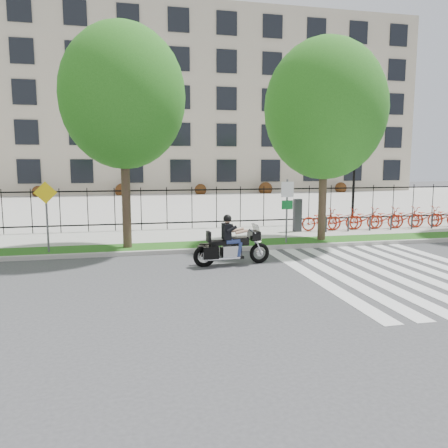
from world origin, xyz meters
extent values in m
plane|color=#3C3C3E|center=(0.00, 0.00, 0.00)|extent=(120.00, 120.00, 0.00)
cube|color=#A19F98|center=(0.00, 4.10, 0.07)|extent=(60.00, 0.20, 0.15)
cube|color=#195114|center=(0.00, 4.95, 0.07)|extent=(60.00, 1.50, 0.15)
cube|color=#A8A79D|center=(0.00, 7.45, 0.07)|extent=(60.00, 3.50, 0.15)
cube|color=#A8A79D|center=(0.00, 25.00, 0.05)|extent=(80.00, 34.00, 0.10)
cube|color=#B0A28E|center=(0.00, 45.00, 10.00)|extent=(60.00, 20.00, 20.00)
cylinder|color=black|center=(10.00, 12.00, 2.00)|extent=(0.14, 0.14, 4.00)
cylinder|color=black|center=(10.00, 12.00, 3.90)|extent=(0.06, 0.70, 0.70)
sphere|color=white|center=(9.65, 12.00, 4.00)|extent=(0.36, 0.36, 0.36)
sphere|color=white|center=(10.35, 12.00, 4.00)|extent=(0.36, 0.36, 0.36)
cylinder|color=#36281D|center=(-3.05, 4.95, 2.21)|extent=(0.32, 0.32, 4.12)
ellipsoid|color=#165112|center=(-3.05, 4.95, 5.62)|extent=(4.47, 4.47, 5.15)
cylinder|color=#36281D|center=(4.74, 4.95, 2.04)|extent=(0.32, 0.32, 3.79)
ellipsoid|color=#165112|center=(4.74, 4.95, 5.38)|extent=(4.81, 4.81, 5.53)
cube|color=#2D2D33|center=(4.59, 7.20, 0.90)|extent=(0.35, 0.25, 1.50)
imported|color=red|center=(5.79, 7.20, 0.66)|extent=(1.95, 0.68, 1.02)
cylinder|color=#2D2D33|center=(5.79, 6.70, 0.50)|extent=(0.08, 0.08, 0.70)
imported|color=red|center=(6.89, 7.20, 0.66)|extent=(1.95, 0.68, 1.02)
cylinder|color=#2D2D33|center=(6.89, 6.70, 0.50)|extent=(0.08, 0.08, 0.70)
imported|color=red|center=(7.99, 7.20, 0.66)|extent=(1.95, 0.68, 1.02)
cylinder|color=#2D2D33|center=(7.99, 6.70, 0.50)|extent=(0.08, 0.08, 0.70)
imported|color=red|center=(9.09, 7.20, 0.66)|extent=(1.95, 0.68, 1.02)
cylinder|color=#2D2D33|center=(9.09, 6.70, 0.50)|extent=(0.08, 0.08, 0.70)
imported|color=red|center=(10.19, 7.20, 0.66)|extent=(1.95, 0.68, 1.02)
cylinder|color=#2D2D33|center=(10.19, 6.70, 0.50)|extent=(0.08, 0.08, 0.70)
imported|color=red|center=(11.29, 7.20, 0.66)|extent=(1.95, 0.68, 1.02)
cylinder|color=#2D2D33|center=(11.29, 6.70, 0.50)|extent=(0.08, 0.08, 0.70)
imported|color=red|center=(12.39, 7.20, 0.66)|extent=(1.95, 0.68, 1.02)
cylinder|color=#59595B|center=(3.09, 4.60, 1.40)|extent=(0.07, 0.07, 2.50)
cube|color=white|center=(3.09, 4.56, 2.25)|extent=(0.50, 0.03, 0.60)
cube|color=#0C6626|center=(3.09, 4.56, 1.65)|extent=(0.45, 0.03, 0.35)
cylinder|color=#59595B|center=(-5.76, 4.60, 1.35)|extent=(0.07, 0.07, 2.40)
cube|color=yellow|center=(-5.76, 4.56, 2.25)|extent=(0.78, 0.03, 0.78)
torus|color=black|center=(1.19, 1.99, 0.33)|extent=(0.68, 0.17, 0.68)
torus|color=black|center=(-0.67, 1.88, 0.33)|extent=(0.72, 0.19, 0.72)
cube|color=black|center=(0.99, 1.98, 0.93)|extent=(0.33, 0.56, 0.29)
cube|color=#26262B|center=(1.06, 1.98, 1.16)|extent=(0.18, 0.50, 0.30)
cube|color=silver|center=(0.21, 1.93, 0.44)|extent=(0.61, 0.37, 0.39)
cube|color=black|center=(0.50, 1.95, 0.76)|extent=(0.56, 0.36, 0.25)
cube|color=black|center=(-0.13, 1.91, 0.74)|extent=(0.71, 0.39, 0.14)
cube|color=black|center=(-0.52, 1.89, 0.96)|extent=(0.12, 0.34, 0.33)
cube|color=black|center=(-0.51, 1.59, 0.49)|extent=(0.50, 0.19, 0.39)
cube|color=black|center=(-0.54, 2.18, 0.49)|extent=(0.50, 0.19, 0.39)
cube|color=black|center=(0.06, 1.92, 1.10)|extent=(0.26, 0.41, 0.51)
sphere|color=tan|center=(0.09, 1.92, 1.47)|extent=(0.23, 0.23, 0.23)
sphere|color=black|center=(0.09, 1.92, 1.51)|extent=(0.26, 0.26, 0.26)
camera|label=1|loc=(-2.95, -11.48, 3.23)|focal=35.00mm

